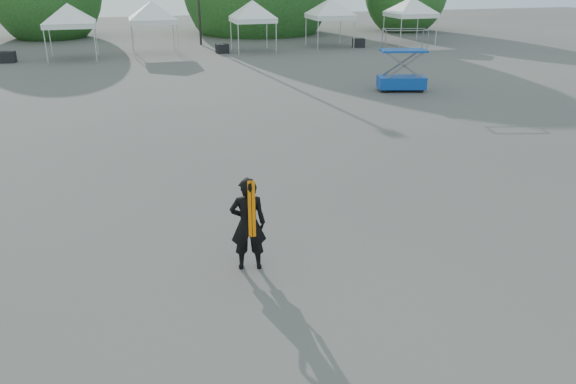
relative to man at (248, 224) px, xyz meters
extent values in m
plane|color=#474442|center=(0.77, 1.37, -0.92)|extent=(120.00, 120.00, 0.00)
cylinder|color=#382314|center=(-7.23, 41.37, 0.22)|extent=(0.36, 0.36, 2.27)
cylinder|color=#382314|center=(9.77, 40.37, 0.48)|extent=(0.36, 0.36, 2.80)
cylinder|color=#382314|center=(22.77, 38.37, 0.13)|extent=(0.36, 0.36, 2.10)
cylinder|color=silver|center=(-6.17, 27.15, 0.08)|extent=(0.06, 0.06, 2.00)
cylinder|color=silver|center=(-3.40, 27.15, 0.08)|extent=(0.06, 0.06, 2.00)
cylinder|color=silver|center=(-6.17, 29.93, 0.08)|extent=(0.06, 0.06, 2.00)
cylinder|color=silver|center=(-3.40, 29.93, 0.08)|extent=(0.06, 0.06, 2.00)
cube|color=white|center=(-4.79, 28.54, 1.16)|extent=(2.98, 2.98, 0.30)
pyramid|color=white|center=(-4.79, 28.54, 2.41)|extent=(4.21, 4.21, 1.10)
cylinder|color=silver|center=(-1.14, 28.15, 0.08)|extent=(0.06, 0.06, 2.00)
cylinder|color=silver|center=(1.60, 28.15, 0.08)|extent=(0.06, 0.06, 2.00)
cylinder|color=silver|center=(-1.14, 30.89, 0.08)|extent=(0.06, 0.06, 2.00)
cylinder|color=silver|center=(1.60, 30.89, 0.08)|extent=(0.06, 0.06, 2.00)
cube|color=white|center=(0.23, 29.52, 1.16)|extent=(2.94, 2.94, 0.30)
pyramid|color=white|center=(0.23, 29.52, 2.41)|extent=(4.16, 4.16, 1.10)
cylinder|color=silver|center=(5.40, 27.44, 0.08)|extent=(0.06, 0.06, 2.00)
cylinder|color=silver|center=(7.93, 27.44, 0.08)|extent=(0.06, 0.06, 2.00)
cylinder|color=silver|center=(5.40, 29.97, 0.08)|extent=(0.06, 0.06, 2.00)
cylinder|color=silver|center=(7.93, 29.97, 0.08)|extent=(0.06, 0.06, 2.00)
cube|color=white|center=(6.67, 28.70, 1.16)|extent=(2.73, 2.73, 0.30)
pyramid|color=white|center=(6.67, 28.70, 2.41)|extent=(3.86, 3.86, 1.10)
cylinder|color=silver|center=(11.15, 28.38, 0.08)|extent=(0.06, 0.06, 2.00)
cylinder|color=silver|center=(13.84, 28.38, 0.08)|extent=(0.06, 0.06, 2.00)
cylinder|color=silver|center=(11.15, 31.06, 0.08)|extent=(0.06, 0.06, 2.00)
cylinder|color=silver|center=(13.84, 31.06, 0.08)|extent=(0.06, 0.06, 2.00)
cube|color=white|center=(12.50, 29.72, 1.16)|extent=(2.89, 2.89, 0.30)
cylinder|color=silver|center=(17.31, 28.17, 0.08)|extent=(0.06, 0.06, 2.00)
cylinder|color=silver|center=(20.16, 28.17, 0.08)|extent=(0.06, 0.06, 2.00)
cylinder|color=silver|center=(17.31, 31.02, 0.08)|extent=(0.06, 0.06, 2.00)
cylinder|color=silver|center=(20.16, 31.02, 0.08)|extent=(0.06, 0.06, 2.00)
cube|color=white|center=(18.74, 29.60, 1.16)|extent=(3.05, 3.05, 0.30)
imported|color=black|center=(0.00, 0.00, 0.00)|extent=(0.73, 0.55, 1.82)
cube|color=orange|center=(0.00, -0.18, 0.36)|extent=(0.15, 0.02, 1.09)
cube|color=#0B2192|center=(10.32, 14.15, -0.51)|extent=(2.34, 1.58, 0.53)
cube|color=#0B2192|center=(10.32, 14.15, 0.91)|extent=(2.24, 1.51, 0.09)
cylinder|color=black|center=(9.43, 13.93, -0.75)|extent=(0.34, 0.21, 0.32)
cylinder|color=black|center=(10.98, 13.52, -0.75)|extent=(0.34, 0.21, 0.32)
cylinder|color=black|center=(9.66, 14.79, -0.75)|extent=(0.34, 0.21, 0.32)
cylinder|color=black|center=(11.20, 14.38, -0.75)|extent=(0.34, 0.21, 0.32)
cube|color=black|center=(-8.50, 28.23, -0.59)|extent=(0.91, 0.74, 0.65)
cube|color=black|center=(4.53, 28.60, -0.62)|extent=(0.87, 0.74, 0.60)
cube|color=black|center=(14.39, 28.83, -0.61)|extent=(0.87, 0.72, 0.62)
camera|label=1|loc=(-1.91, -9.21, 4.39)|focal=35.00mm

